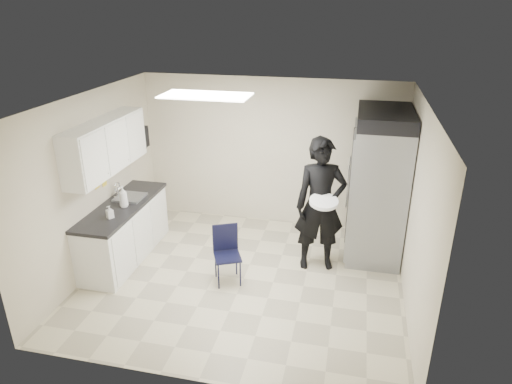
% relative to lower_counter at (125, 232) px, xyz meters
% --- Properties ---
extents(floor, '(4.50, 4.50, 0.00)m').
position_rel_lower_counter_xyz_m(floor, '(1.95, -0.20, -0.43)').
color(floor, '#C2B999').
rests_on(floor, ground).
extents(ceiling, '(4.50, 4.50, 0.00)m').
position_rel_lower_counter_xyz_m(ceiling, '(1.95, -0.20, 2.17)').
color(ceiling, white).
rests_on(ceiling, back_wall).
extents(back_wall, '(4.50, 0.00, 4.50)m').
position_rel_lower_counter_xyz_m(back_wall, '(1.95, 1.80, 0.87)').
color(back_wall, beige).
rests_on(back_wall, floor).
extents(left_wall, '(0.00, 4.00, 4.00)m').
position_rel_lower_counter_xyz_m(left_wall, '(-0.30, -0.20, 0.87)').
color(left_wall, beige).
rests_on(left_wall, floor).
extents(right_wall, '(0.00, 4.00, 4.00)m').
position_rel_lower_counter_xyz_m(right_wall, '(4.20, -0.20, 0.87)').
color(right_wall, beige).
rests_on(right_wall, floor).
extents(ceiling_panel, '(1.20, 0.60, 0.02)m').
position_rel_lower_counter_xyz_m(ceiling_panel, '(1.35, 0.20, 2.14)').
color(ceiling_panel, white).
rests_on(ceiling_panel, ceiling).
extents(lower_counter, '(0.60, 1.90, 0.86)m').
position_rel_lower_counter_xyz_m(lower_counter, '(0.00, 0.00, 0.00)').
color(lower_counter, silver).
rests_on(lower_counter, floor).
extents(countertop, '(0.64, 1.95, 0.05)m').
position_rel_lower_counter_xyz_m(countertop, '(0.00, 0.00, 0.46)').
color(countertop, black).
rests_on(countertop, lower_counter).
extents(sink, '(0.42, 0.40, 0.14)m').
position_rel_lower_counter_xyz_m(sink, '(0.02, 0.25, 0.44)').
color(sink, gray).
rests_on(sink, countertop).
extents(faucet, '(0.02, 0.02, 0.24)m').
position_rel_lower_counter_xyz_m(faucet, '(-0.18, 0.25, 0.59)').
color(faucet, silver).
rests_on(faucet, countertop).
extents(upper_cabinets, '(0.35, 1.80, 0.75)m').
position_rel_lower_counter_xyz_m(upper_cabinets, '(-0.13, 0.00, 1.40)').
color(upper_cabinets, silver).
rests_on(upper_cabinets, left_wall).
extents(towel_dispenser, '(0.22, 0.30, 0.35)m').
position_rel_lower_counter_xyz_m(towel_dispenser, '(-0.19, 1.15, 1.19)').
color(towel_dispenser, black).
rests_on(towel_dispenser, left_wall).
extents(notice_sticker_left, '(0.00, 0.12, 0.07)m').
position_rel_lower_counter_xyz_m(notice_sticker_left, '(-0.29, -0.10, 0.79)').
color(notice_sticker_left, yellow).
rests_on(notice_sticker_left, left_wall).
extents(notice_sticker_right, '(0.00, 0.12, 0.07)m').
position_rel_lower_counter_xyz_m(notice_sticker_right, '(-0.29, 0.10, 0.75)').
color(notice_sticker_right, yellow).
rests_on(notice_sticker_right, left_wall).
extents(commercial_fridge, '(0.80, 1.35, 2.10)m').
position_rel_lower_counter_xyz_m(commercial_fridge, '(3.78, 1.07, 0.62)').
color(commercial_fridge, gray).
rests_on(commercial_fridge, floor).
extents(fridge_compressor, '(0.80, 1.35, 0.20)m').
position_rel_lower_counter_xyz_m(fridge_compressor, '(3.78, 1.07, 1.77)').
color(fridge_compressor, black).
rests_on(fridge_compressor, commercial_fridge).
extents(folding_chair, '(0.48, 0.48, 0.82)m').
position_rel_lower_counter_xyz_m(folding_chair, '(1.75, -0.31, -0.02)').
color(folding_chair, black).
rests_on(folding_chair, floor).
extents(man_tuxedo, '(0.84, 0.66, 2.02)m').
position_rel_lower_counter_xyz_m(man_tuxedo, '(2.96, 0.41, 0.58)').
color(man_tuxedo, black).
rests_on(man_tuxedo, floor).
extents(bucket_lid, '(0.49, 0.49, 0.05)m').
position_rel_lower_counter_xyz_m(bucket_lid, '(3.02, 0.17, 0.75)').
color(bucket_lid, white).
rests_on(bucket_lid, man_tuxedo).
extents(soap_bottle_a, '(0.13, 0.13, 0.33)m').
position_rel_lower_counter_xyz_m(soap_bottle_a, '(0.09, -0.07, 0.65)').
color(soap_bottle_a, white).
rests_on(soap_bottle_a, countertop).
extents(soap_bottle_b, '(0.12, 0.12, 0.19)m').
position_rel_lower_counter_xyz_m(soap_bottle_b, '(0.08, -0.46, 0.57)').
color(soap_bottle_b, '#B7B6C3').
rests_on(soap_bottle_b, countertop).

